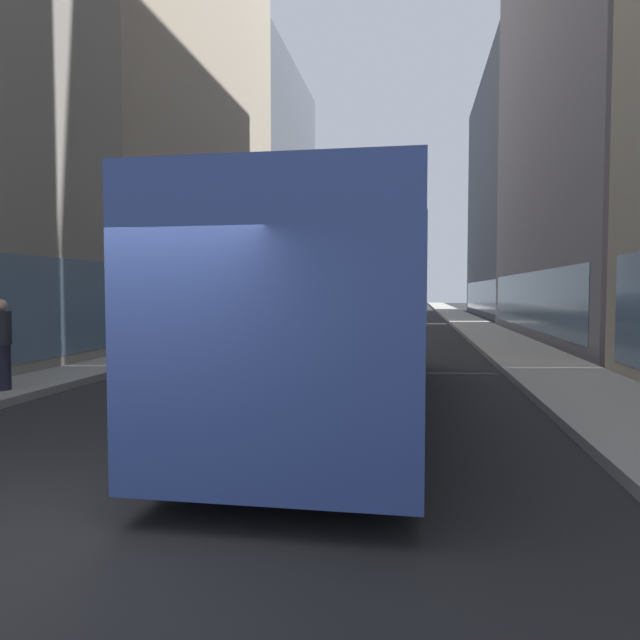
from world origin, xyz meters
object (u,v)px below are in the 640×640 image
object	(u,v)px
car_black_suv	(273,323)
car_blue_hatchback	(346,306)
dalmatian_dog	(165,417)
pedestrian_in_coat	(2,344)
car_grey_wagon	(316,313)
transit_bus	(346,303)

from	to	relation	value
car_black_suv	car_blue_hatchback	size ratio (longest dim) A/B	0.99
car_black_suv	car_blue_hatchback	bearing A→B (deg)	90.00
car_black_suv	dalmatian_dog	xyz separation A→B (m)	(2.30, -14.30, -0.31)
car_black_suv	pedestrian_in_coat	distance (m)	11.38
dalmatian_dog	pedestrian_in_coat	size ratio (longest dim) A/B	0.57
car_black_suv	dalmatian_dog	distance (m)	14.49
pedestrian_in_coat	dalmatian_dog	bearing A→B (deg)	-34.20
pedestrian_in_coat	car_blue_hatchback	bearing A→B (deg)	86.03
car_black_suv	car_grey_wagon	size ratio (longest dim) A/B	0.98
dalmatian_dog	pedestrian_in_coat	xyz separation A→B (m)	(-4.67, 3.17, 0.50)
car_black_suv	dalmatian_dog	size ratio (longest dim) A/B	4.73
transit_bus	car_blue_hatchback	distance (m)	33.79
dalmatian_dog	car_blue_hatchback	bearing A→B (deg)	93.53
transit_bus	car_grey_wagon	world-z (taller)	transit_bus
transit_bus	dalmatian_dog	size ratio (longest dim) A/B	11.98
car_black_suv	transit_bus	bearing A→B (deg)	-69.24
car_grey_wagon	pedestrian_in_coat	bearing A→B (deg)	-96.60
transit_bus	car_black_suv	bearing A→B (deg)	110.76
car_blue_hatchback	pedestrian_in_coat	distance (m)	34.20
transit_bus	pedestrian_in_coat	size ratio (longest dim) A/B	6.82
dalmatian_dog	transit_bus	bearing A→B (deg)	65.63
car_black_suv	car_grey_wagon	bearing A→B (deg)	90.00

